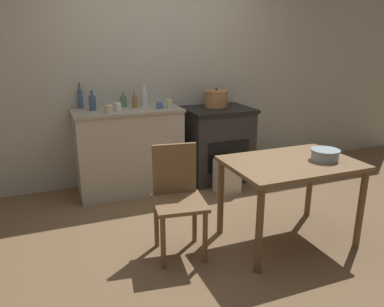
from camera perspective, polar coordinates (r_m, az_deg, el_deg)
ground_plane at (r=3.52m, az=2.69°, el=-11.69°), size 14.00×14.00×0.00m
wall_back at (r=4.59m, az=-5.41°, el=11.79°), size 8.00×0.07×2.55m
counter_cabinet at (r=4.32m, az=-9.65°, el=0.51°), size 1.18×0.61×0.96m
stove at (r=4.65m, az=3.84°, el=1.54°), size 0.79×0.67×0.90m
work_table at (r=3.23m, az=14.80°, el=-2.89°), size 1.06×0.74×0.73m
chair at (r=3.02m, az=-2.19°, el=-6.53°), size 0.45×0.45×0.89m
flour_sack at (r=4.28m, az=5.38°, el=-3.45°), size 0.28×0.19×0.39m
stock_pot at (r=4.61m, az=3.70°, el=8.37°), size 0.29×0.29×0.22m
mixing_bowl_large at (r=3.29m, az=19.61°, el=-0.09°), size 0.24×0.24×0.09m
bottle_far_left at (r=4.26m, az=-8.72°, el=7.84°), size 0.06×0.06×0.17m
bottle_left at (r=4.18m, az=-14.92°, el=7.51°), size 0.07×0.07×0.21m
bottle_mid_left at (r=4.35m, az=-16.67°, el=8.05°), size 0.06×0.06×0.28m
bottle_center_left at (r=4.34m, az=-7.26°, el=8.42°), size 0.08×0.08×0.24m
bottle_center at (r=4.33m, az=-10.40°, el=7.87°), size 0.07×0.07×0.17m
cup_center_right at (r=4.22m, az=-3.50°, el=7.63°), size 0.07×0.07×0.09m
cup_mid_right at (r=4.16m, az=-4.93°, el=7.35°), size 0.08×0.08×0.08m
cup_right at (r=4.11m, az=-11.26°, el=6.99°), size 0.08×0.08×0.08m
cup_far_right at (r=3.99m, az=-12.56°, el=6.62°), size 0.08×0.08×0.08m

